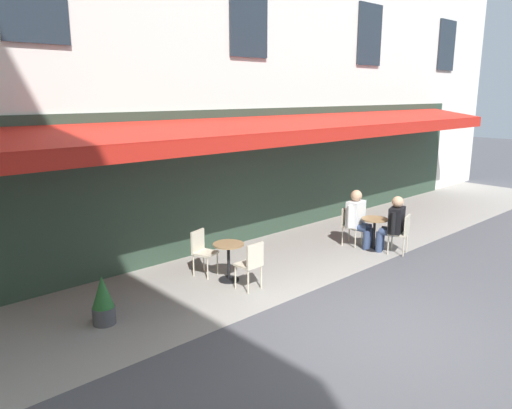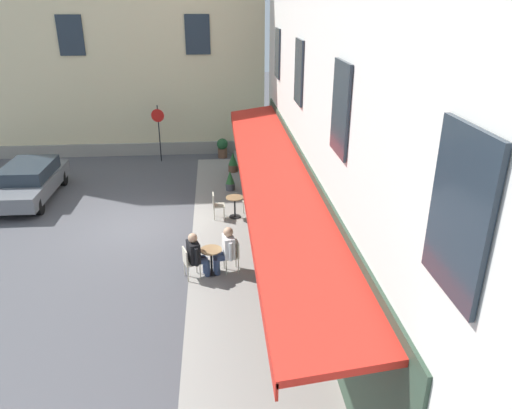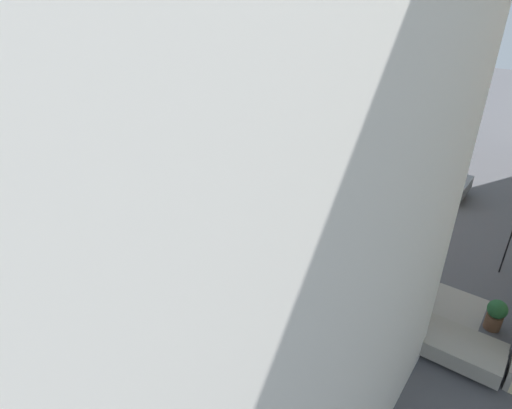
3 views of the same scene
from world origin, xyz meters
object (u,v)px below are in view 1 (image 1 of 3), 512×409
cafe_table_near_entrance (229,256)px  cafe_chair_cream_by_window (350,223)px  potted_plant_mid_terrace (103,301)px  cafe_chair_cream_kerbside (202,248)px  cafe_chair_cream_facing_street (251,262)px  seated_companion_in_black (393,223)px  seated_patron_in_white (358,217)px  cafe_table_mid_terrace (374,229)px  cafe_chair_cream_corner_left (402,231)px

cafe_table_near_entrance → cafe_chair_cream_by_window: cafe_chair_cream_by_window is taller
potted_plant_mid_terrace → cafe_chair_cream_kerbside: bearing=-164.3°
cafe_chair_cream_facing_street → cafe_chair_cream_by_window: bearing=-172.8°
cafe_chair_cream_by_window → seated_companion_in_black: 1.06m
seated_patron_in_white → cafe_table_near_entrance: bearing=-6.2°
cafe_chair_cream_facing_street → potted_plant_mid_terrace: cafe_chair_cream_facing_street is taller
cafe_table_mid_terrace → seated_patron_in_white: seated_patron_in_white is taller
seated_companion_in_black → potted_plant_mid_terrace: 6.51m
cafe_table_mid_terrace → cafe_chair_cream_by_window: (0.10, -0.62, 0.06)m
cafe_chair_cream_corner_left → seated_patron_in_white: seated_patron_in_white is taller
cafe_table_near_entrance → cafe_chair_cream_by_window: size_ratio=0.82×
seated_patron_in_white → potted_plant_mid_terrace: seated_patron_in_white is taller
seated_patron_in_white → seated_companion_in_black: seated_patron_in_white is taller
cafe_chair_cream_facing_street → cafe_chair_cream_corner_left: 3.93m
cafe_table_near_entrance → potted_plant_mid_terrace: potted_plant_mid_terrace is taller
cafe_table_near_entrance → cafe_chair_cream_corner_left: 4.12m
cafe_table_near_entrance → potted_plant_mid_terrace: size_ratio=0.94×
cafe_chair_cream_facing_street → cafe_table_mid_terrace: (-3.66, 0.17, -0.06)m
cafe_chair_cream_corner_left → potted_plant_mid_terrace: size_ratio=1.14×
cafe_chair_cream_kerbside → cafe_table_mid_terrace: size_ratio=1.21×
cafe_chair_cream_by_window → seated_companion_in_black: seated_companion_in_black is taller
seated_patron_in_white → potted_plant_mid_terrace: (6.21, -0.32, -0.33)m
cafe_chair_cream_corner_left → cafe_chair_cream_by_window: bearing=-76.5°
cafe_chair_cream_kerbside → cafe_chair_cream_by_window: 3.85m
cafe_chair_cream_facing_street → seated_patron_in_white: 3.61m
cafe_chair_cream_facing_street → cafe_table_mid_terrace: cafe_chair_cream_facing_street is taller
cafe_chair_cream_corner_left → seated_patron_in_white: size_ratio=0.67×
cafe_table_near_entrance → cafe_table_mid_terrace: (-3.68, 0.80, 0.00)m
cafe_chair_cream_facing_street → cafe_chair_cream_kerbside: same height
cafe_chair_cream_facing_street → potted_plant_mid_terrace: 2.68m
cafe_table_near_entrance → cafe_chair_cream_facing_street: cafe_chair_cream_facing_street is taller
cafe_chair_cream_facing_street → potted_plant_mid_terrace: (2.61, -0.56, -0.16)m
cafe_chair_cream_kerbside → seated_patron_in_white: 3.94m
cafe_chair_cream_by_window → cafe_chair_cream_corner_left: bearing=103.5°
cafe_chair_cream_facing_street → cafe_table_mid_terrace: size_ratio=1.21×
cafe_chair_cream_facing_street → cafe_chair_cream_kerbside: bearing=-80.3°
cafe_chair_cream_kerbside → potted_plant_mid_terrace: size_ratio=1.14×
cafe_table_near_entrance → cafe_chair_cream_by_window: (-3.58, 0.18, 0.06)m
cafe_chair_cream_facing_street → cafe_chair_cream_corner_left: bearing=168.7°
cafe_chair_cream_facing_street → cafe_chair_cream_corner_left: (-3.85, 0.77, 0.00)m
potted_plant_mid_terrace → cafe_table_mid_terrace: bearing=173.3°
cafe_chair_cream_facing_street → seated_companion_in_black: (-3.79, 0.57, 0.16)m
cafe_table_mid_terrace → cafe_chair_cream_corner_left: bearing=107.9°
cafe_chair_cream_kerbside → seated_companion_in_black: seated_companion_in_black is taller
cafe_chair_cream_corner_left → seated_companion_in_black: 0.27m
seated_companion_in_black → potted_plant_mid_terrace: size_ratio=1.65×
cafe_chair_cream_kerbside → cafe_table_mid_terrace: (-3.87, 1.41, -0.06)m
cafe_chair_cream_kerbside → cafe_chair_cream_corner_left: same height
cafe_table_near_entrance → cafe_chair_cream_corner_left: cafe_chair_cream_corner_left is taller
cafe_chair_cream_kerbside → cafe_chair_cream_corner_left: (-4.07, 2.01, 0.00)m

